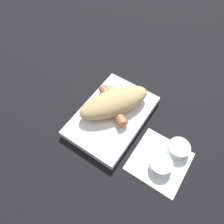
{
  "coord_description": "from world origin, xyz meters",
  "views": [
    {
      "loc": [
        -0.26,
        -0.18,
        0.52
      ],
      "look_at": [
        0.0,
        0.0,
        0.03
      ],
      "focal_mm": 35.0,
      "sensor_mm": 36.0,
      "label": 1
    }
  ],
  "objects_px": {
    "condiment_cup_near": "(160,165)",
    "bread_roll": "(114,102)",
    "sausage": "(113,105)",
    "condiment_cup_far": "(178,149)",
    "food_tray": "(112,116)"
  },
  "relations": [
    {
      "from": "sausage",
      "to": "condiment_cup_far",
      "type": "height_order",
      "value": "sausage"
    },
    {
      "from": "bread_roll",
      "to": "condiment_cup_near",
      "type": "height_order",
      "value": "bread_roll"
    },
    {
      "from": "sausage",
      "to": "condiment_cup_near",
      "type": "distance_m",
      "value": 0.2
    },
    {
      "from": "condiment_cup_near",
      "to": "food_tray",
      "type": "bearing_deg",
      "value": 74.05
    },
    {
      "from": "sausage",
      "to": "condiment_cup_near",
      "type": "relative_size",
      "value": 2.55
    },
    {
      "from": "food_tray",
      "to": "bread_roll",
      "type": "xyz_separation_m",
      "value": [
        0.02,
        0.01,
        0.04
      ]
    },
    {
      "from": "food_tray",
      "to": "sausage",
      "type": "distance_m",
      "value": 0.03
    },
    {
      "from": "bread_roll",
      "to": "sausage",
      "type": "height_order",
      "value": "bread_roll"
    },
    {
      "from": "bread_roll",
      "to": "condiment_cup_far",
      "type": "relative_size",
      "value": 3.78
    },
    {
      "from": "condiment_cup_near",
      "to": "sausage",
      "type": "bearing_deg",
      "value": 70.04
    },
    {
      "from": "sausage",
      "to": "condiment_cup_far",
      "type": "bearing_deg",
      "value": -91.17
    },
    {
      "from": "sausage",
      "to": "condiment_cup_far",
      "type": "xyz_separation_m",
      "value": [
        -0.0,
        -0.2,
        -0.02
      ]
    },
    {
      "from": "food_tray",
      "to": "condiment_cup_far",
      "type": "xyz_separation_m",
      "value": [
        0.01,
        -0.19,
        0.0
      ]
    },
    {
      "from": "bread_roll",
      "to": "sausage",
      "type": "xyz_separation_m",
      "value": [
        -0.0,
        0.0,
        -0.01
      ]
    },
    {
      "from": "condiment_cup_near",
      "to": "bread_roll",
      "type": "bearing_deg",
      "value": 68.8
    }
  ]
}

